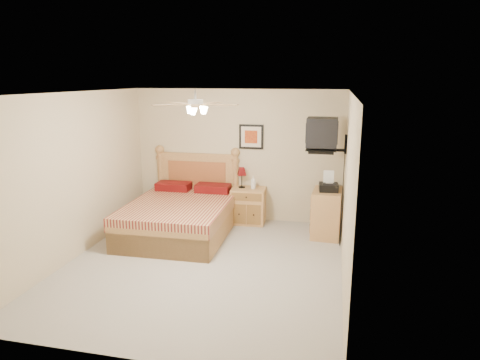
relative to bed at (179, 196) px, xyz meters
name	(u,v)px	position (x,y,z in m)	size (l,w,h in m)	color
floor	(204,265)	(0.78, -1.12, -0.70)	(4.50, 4.50, 0.00)	#A09A91
ceiling	(200,93)	(0.78, -1.12, 1.80)	(4.00, 4.50, 0.04)	white
wall_back	(237,155)	(0.78, 1.13, 0.55)	(4.00, 0.04, 2.50)	beige
wall_front	(127,240)	(0.78, -3.37, 0.55)	(4.00, 0.04, 2.50)	beige
wall_left	(76,176)	(-1.22, -1.12, 0.55)	(0.04, 4.50, 2.50)	beige
wall_right	(347,191)	(2.78, -1.12, 0.55)	(0.04, 4.50, 2.50)	beige
bed	(179,196)	(0.00, 0.00, 0.00)	(1.66, 2.17, 1.41)	#A07144
nightstand	(248,206)	(1.05, 0.88, -0.37)	(0.62, 0.47, 0.68)	#C38548
table_lamp	(242,177)	(0.91, 0.92, 0.17)	(0.21, 0.21, 0.39)	#5D090B
lotion_bottle	(253,182)	(1.14, 0.87, 0.09)	(0.09, 0.10, 0.25)	white
framed_picture	(251,137)	(1.05, 1.11, 0.92)	(0.46, 0.04, 0.46)	black
dresser	(327,213)	(2.51, 0.51, -0.29)	(0.48, 0.69, 0.82)	#AE8446
fax_machine	(329,181)	(2.52, 0.48, 0.28)	(0.32, 0.34, 0.34)	black
magazine_lower	(328,186)	(2.51, 0.80, 0.13)	(0.19, 0.26, 0.02)	tan
magazine_upper	(329,185)	(2.53, 0.80, 0.15)	(0.18, 0.24, 0.02)	gray
wall_tv	(332,135)	(2.53, 0.22, 1.11)	(0.56, 0.46, 0.58)	black
ceiling_fan	(195,104)	(0.78, -1.32, 1.66)	(1.14, 1.14, 0.28)	white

